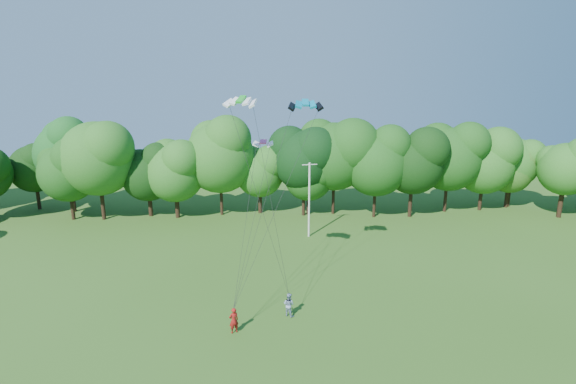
{
  "coord_description": "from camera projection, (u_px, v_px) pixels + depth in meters",
  "views": [
    {
      "loc": [
        -0.38,
        -19.94,
        17.16
      ],
      "look_at": [
        0.44,
        13.0,
        8.73
      ],
      "focal_mm": 28.0,
      "sensor_mm": 36.0,
      "label": 1
    }
  ],
  "objects": [
    {
      "name": "kite_flyer_left",
      "position": [
        234.0,
        320.0,
        30.87
      ],
      "size": [
        0.81,
        0.71,
        1.87
      ],
      "primitive_type": "imported",
      "rotation": [
        0.0,
        0.0,
        3.62
      ],
      "color": "maroon",
      "rests_on": "ground"
    },
    {
      "name": "kite_flyer_right",
      "position": [
        289.0,
        305.0,
        33.11
      ],
      "size": [
        1.1,
        1.04,
        1.78
      ],
      "primitive_type": "imported",
      "rotation": [
        0.0,
        0.0,
        2.57
      ],
      "color": "#8699BA",
      "rests_on": "ground"
    },
    {
      "name": "kite_green",
      "position": [
        241.0,
        99.0,
        31.66
      ],
      "size": [
        2.5,
        1.73,
        0.53
      ],
      "rotation": [
        0.0,
        0.0,
        -0.34
      ],
      "color": "green",
      "rests_on": "ground"
    },
    {
      "name": "tree_back_west",
      "position": [
        67.0,
        152.0,
        57.18
      ],
      "size": [
        8.79,
        8.79,
        12.79
      ],
      "color": "black",
      "rests_on": "ground"
    },
    {
      "name": "tree_back_east",
      "position": [
        511.0,
        165.0,
        59.74
      ],
      "size": [
        6.36,
        6.36,
        9.25
      ],
      "color": "#362615",
      "rests_on": "ground"
    },
    {
      "name": "kite_pink",
      "position": [
        263.0,
        142.0,
        35.9
      ],
      "size": [
        1.68,
        0.91,
        0.3
      ],
      "rotation": [
        0.0,
        0.0,
        -0.07
      ],
      "color": "#EB4196",
      "rests_on": "ground"
    },
    {
      "name": "tree_back_center",
      "position": [
        304.0,
        157.0,
        55.73
      ],
      "size": [
        8.29,
        8.29,
        12.06
      ],
      "color": "#301E12",
      "rests_on": "ground"
    },
    {
      "name": "utility_pole",
      "position": [
        309.0,
        199.0,
        48.87
      ],
      "size": [
        1.65,
        0.39,
        8.33
      ],
      "rotation": [
        0.0,
        0.0,
        0.19
      ],
      "color": "silver",
      "rests_on": "ground"
    },
    {
      "name": "kite_teal",
      "position": [
        305.0,
        103.0,
        34.59
      ],
      "size": [
        2.6,
        1.16,
        0.55
      ],
      "rotation": [
        0.0,
        0.0,
        0.0
      ],
      "color": "#057C9F",
      "rests_on": "ground"
    }
  ]
}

